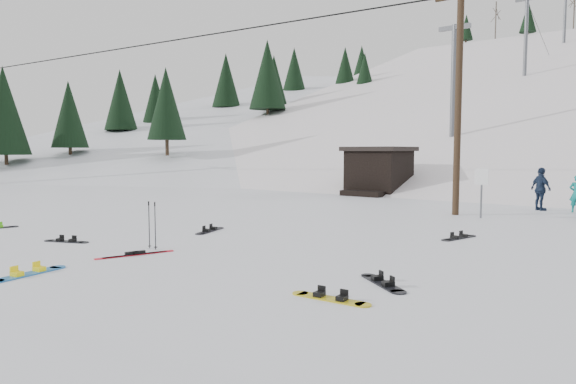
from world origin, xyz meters
The scene contains 19 objects.
ground centered at (0.00, 0.00, 0.00)m, with size 200.00×200.00×0.00m, color white.
ski_slope centered at (0.00, 55.00, -12.00)m, with size 60.00×75.00×45.00m, color white.
ridge_left centered at (-36.00, 48.00, -11.00)m, with size 34.00×85.00×38.00m, color white.
treeline_left centered at (-34.00, 40.00, 0.00)m, with size 20.00×64.00×10.00m, color black, non-canonical shape.
utility_pole centered at (2.00, 14.00, 4.68)m, with size 2.00×0.26×9.00m.
trail_sign centered at (3.10, 13.58, 1.27)m, with size 0.50×0.09×1.85m.
lift_hut centered at (-5.00, 20.94, 1.36)m, with size 3.40×4.10×2.75m.
lift_tower_near centered at (-4.00, 30.00, 7.86)m, with size 2.20×0.36×8.00m.
lift_tower_mid centered at (-4.00, 50.00, 14.36)m, with size 2.20×0.36×8.00m.
lift_tower_far centered at (-4.00, 70.00, 20.86)m, with size 2.20×0.36×8.00m.
hero_snowboard centered at (-1.46, -1.00, 0.03)m, with size 0.52×1.66×0.12m.
hero_skis centered at (-1.38, 1.51, 0.03)m, with size 0.73×1.83×0.10m.
ski_poles centered at (-1.71, 2.29, 0.63)m, with size 0.34×0.09×1.22m.
board_scatter_a centered at (-4.42, 1.46, 0.03)m, with size 1.30×0.69×0.10m.
board_scatter_b centered at (-2.65, 5.20, 0.03)m, with size 0.67×1.49×0.11m.
board_scatter_d centered at (4.60, 2.73, 0.03)m, with size 1.30×1.03×0.11m.
board_scatter_e centered at (4.37, 1.27, 0.03)m, with size 1.49×0.36×0.10m.
board_scatter_f centered at (4.00, 8.66, 0.03)m, with size 0.58×1.47×0.11m.
skier_navy centered at (4.33, 17.63, 0.91)m, with size 1.06×0.44×1.82m, color #19263F.
Camera 1 is at (8.99, -5.92, 2.52)m, focal length 32.00 mm.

